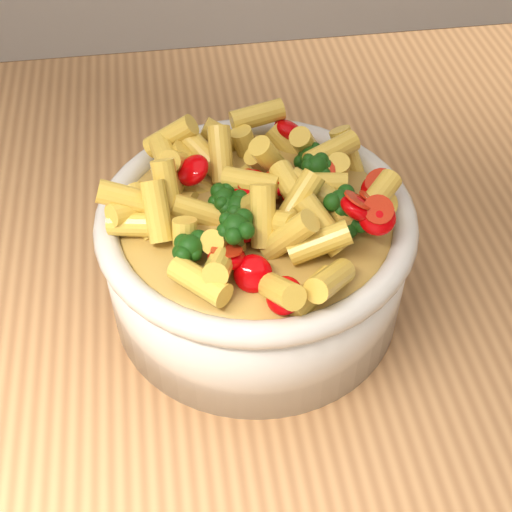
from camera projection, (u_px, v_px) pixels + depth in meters
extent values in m
cube|color=#B17D4C|center=(350.00, 307.00, 0.59)|extent=(1.20, 0.80, 0.04)
cylinder|color=silver|center=(256.00, 260.00, 0.54)|extent=(0.22, 0.22, 0.09)
ellipsoid|color=silver|center=(256.00, 284.00, 0.56)|extent=(0.20, 0.20, 0.03)
torus|color=silver|center=(256.00, 217.00, 0.51)|extent=(0.23, 0.23, 0.02)
ellipsoid|color=gold|center=(256.00, 217.00, 0.51)|extent=(0.20, 0.20, 0.02)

